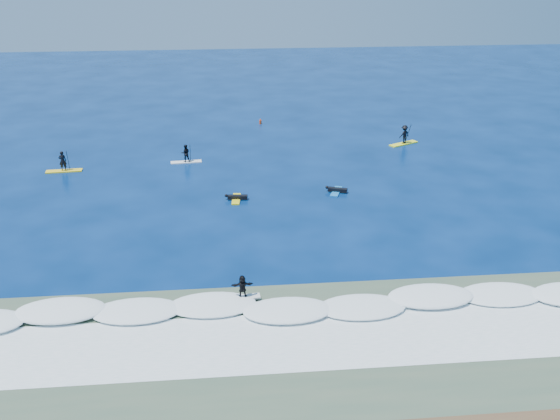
{
  "coord_description": "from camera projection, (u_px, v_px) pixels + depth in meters",
  "views": [
    {
      "loc": [
        -2.1,
        -38.63,
        18.14
      ],
      "look_at": [
        1.78,
        2.05,
        0.6
      ],
      "focal_mm": 40.0,
      "sensor_mm": 36.0,
      "label": 1
    }
  ],
  "objects": [
    {
      "name": "sup_paddler_center",
      "position": [
        186.0,
        155.0,
        55.65
      ],
      "size": [
        2.79,
        0.92,
        1.92
      ],
      "rotation": [
        0.0,
        0.0,
        0.09
      ],
      "color": "white",
      "rests_on": "ground"
    },
    {
      "name": "prone_paddler_near",
      "position": [
        236.0,
        198.0,
        47.79
      ],
      "size": [
        1.77,
        2.26,
        0.46
      ],
      "rotation": [
        0.0,
        0.0,
        1.48
      ],
      "color": "yellow",
      "rests_on": "ground"
    },
    {
      "name": "ground",
      "position": [
        257.0,
        231.0,
        42.68
      ],
      "size": [
        160.0,
        160.0,
        0.0
      ],
      "primitive_type": "plane",
      "color": "#031A42",
      "rests_on": "ground"
    },
    {
      "name": "breaking_wave",
      "position": [
        268.0,
        309.0,
        33.53
      ],
      "size": [
        40.0,
        6.0,
        0.3
      ],
      "primitive_type": "cube",
      "color": "white",
      "rests_on": "ground"
    },
    {
      "name": "wave_surfer",
      "position": [
        242.0,
        288.0,
        34.04
      ],
      "size": [
        1.98,
        0.7,
        1.4
      ],
      "rotation": [
        0.0,
        0.0,
        0.09
      ],
      "color": "silver",
      "rests_on": "breaking_wave"
    },
    {
      "name": "marker_buoy",
      "position": [
        260.0,
        122.0,
        67.74
      ],
      "size": [
        0.27,
        0.27,
        0.64
      ],
      "rotation": [
        0.0,
        0.0,
        -0.42
      ],
      "color": "red",
      "rests_on": "ground"
    },
    {
      "name": "whitewater",
      "position": [
        273.0,
        342.0,
        30.79
      ],
      "size": [
        34.0,
        5.0,
        0.02
      ],
      "primitive_type": "cube",
      "color": "silver",
      "rests_on": "ground"
    },
    {
      "name": "prone_paddler_far",
      "position": [
        336.0,
        190.0,
        49.23
      ],
      "size": [
        1.72,
        2.27,
        0.46
      ],
      "rotation": [
        0.0,
        0.0,
        1.22
      ],
      "color": "#186FB8",
      "rests_on": "ground"
    },
    {
      "name": "sup_paddler_right",
      "position": [
        404.0,
        136.0,
        60.72
      ],
      "size": [
        3.14,
        2.14,
        2.2
      ],
      "rotation": [
        0.0,
        0.0,
        0.48
      ],
      "color": "#FFFC1B",
      "rests_on": "ground"
    },
    {
      "name": "shallow_water",
      "position": [
        275.0,
        354.0,
        29.87
      ],
      "size": [
        90.0,
        13.0,
        0.01
      ],
      "primitive_type": "cube",
      "color": "#3C523F",
      "rests_on": "ground"
    },
    {
      "name": "sup_paddler_left",
      "position": [
        63.0,
        164.0,
        53.49
      ],
      "size": [
        3.07,
        1.0,
        2.12
      ],
      "rotation": [
        0.0,
        0.0,
        0.08
      ],
      "color": "yellow",
      "rests_on": "ground"
    }
  ]
}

